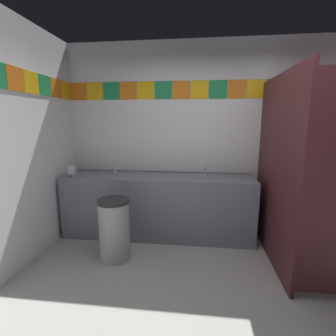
% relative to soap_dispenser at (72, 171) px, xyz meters
% --- Properties ---
extents(ground_plane, '(9.50, 9.50, 0.00)m').
position_rel_soap_dispenser_xyz_m(ground_plane, '(1.96, -1.27, -0.94)').
color(ground_plane, '#9E9E99').
extents(wall_back, '(4.32, 0.09, 2.71)m').
position_rel_soap_dispenser_xyz_m(wall_back, '(1.96, 0.53, 0.42)').
color(wall_back, silver).
rests_on(wall_back, ground_plane).
extents(vanity_counter, '(2.61, 0.61, 0.86)m').
position_rel_soap_dispenser_xyz_m(vanity_counter, '(1.15, 0.19, -0.50)').
color(vanity_counter, slate).
rests_on(vanity_counter, ground_plane).
extents(faucet_left, '(0.04, 0.10, 0.14)m').
position_rel_soap_dispenser_xyz_m(faucet_left, '(0.50, 0.28, -0.03)').
color(faucet_left, silver).
rests_on(faucet_left, vanity_counter).
extents(faucet_right, '(0.04, 0.10, 0.14)m').
position_rel_soap_dispenser_xyz_m(faucet_right, '(1.81, 0.28, -0.03)').
color(faucet_right, silver).
rests_on(faucet_right, vanity_counter).
extents(soap_dispenser, '(0.09, 0.09, 0.16)m').
position_rel_soap_dispenser_xyz_m(soap_dispenser, '(0.00, 0.00, 0.00)').
color(soap_dispenser, '#B7BABF').
rests_on(soap_dispenser, vanity_counter).
extents(stall_divider, '(0.92, 1.49, 2.12)m').
position_rel_soap_dispenser_xyz_m(stall_divider, '(2.74, -0.51, 0.12)').
color(stall_divider, '#471E23').
rests_on(stall_divider, ground_plane).
extents(toilet, '(0.39, 0.49, 0.74)m').
position_rel_soap_dispenser_xyz_m(toilet, '(3.12, 0.10, -0.64)').
color(toilet, white).
rests_on(toilet, ground_plane).
extents(trash_bin, '(0.36, 0.36, 0.73)m').
position_rel_soap_dispenser_xyz_m(trash_bin, '(0.75, -0.51, -0.58)').
color(trash_bin, '#999EA3').
rests_on(trash_bin, ground_plane).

